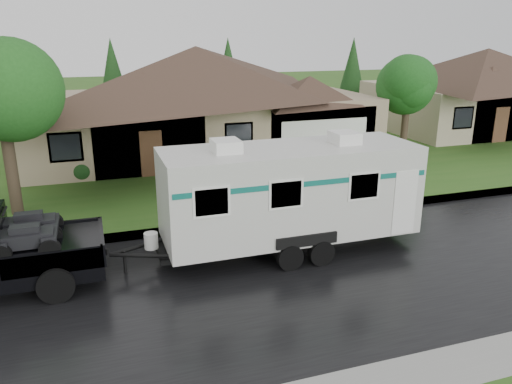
% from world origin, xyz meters
% --- Properties ---
extents(ground, '(140.00, 140.00, 0.00)m').
position_xyz_m(ground, '(0.00, 0.00, 0.00)').
color(ground, '#2D591C').
rests_on(ground, ground).
extents(road, '(140.00, 8.00, 0.01)m').
position_xyz_m(road, '(0.00, -2.00, 0.01)').
color(road, black).
rests_on(road, ground).
extents(curb, '(140.00, 0.50, 0.15)m').
position_xyz_m(curb, '(0.00, 2.25, 0.07)').
color(curb, gray).
rests_on(curb, ground).
extents(lawn, '(140.00, 26.00, 0.15)m').
position_xyz_m(lawn, '(0.00, 15.00, 0.07)').
color(lawn, '#2D591C').
rests_on(lawn, ground).
extents(house_main, '(19.44, 10.80, 6.90)m').
position_xyz_m(house_main, '(2.29, 13.84, 3.59)').
color(house_main, '#9F886B').
rests_on(house_main, lawn).
extents(house_neighbor, '(15.12, 9.72, 6.45)m').
position_xyz_m(house_neighbor, '(22.27, 14.34, 3.32)').
color(house_neighbor, tan).
rests_on(house_neighbor, lawn).
extents(tree_left_green, '(3.78, 3.78, 6.26)m').
position_xyz_m(tree_left_green, '(-6.55, 5.56, 4.49)').
color(tree_left_green, '#382B1E').
rests_on(tree_left_green, lawn).
extents(tree_right_green, '(3.18, 3.18, 5.26)m').
position_xyz_m(tree_right_green, '(12.44, 9.52, 3.79)').
color(tree_right_green, '#382B1E').
rests_on(tree_right_green, lawn).
extents(shrub_row, '(13.60, 1.00, 1.00)m').
position_xyz_m(shrub_row, '(2.00, 9.30, 0.65)').
color(shrub_row, '#143814').
rests_on(shrub_row, lawn).
extents(travel_trailer, '(8.00, 2.81, 3.59)m').
position_xyz_m(travel_trailer, '(1.72, -0.26, 1.90)').
color(travel_trailer, silver).
rests_on(travel_trailer, ground).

